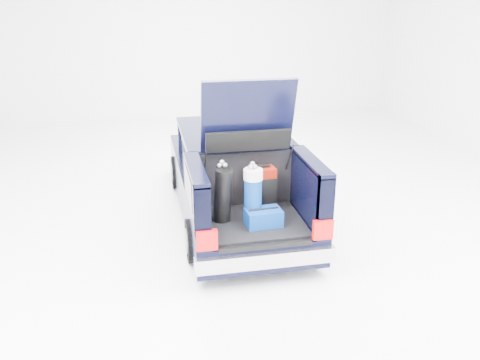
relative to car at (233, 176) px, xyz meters
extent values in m
plane|color=white|center=(0.00, -0.11, -0.67)|extent=(14.00, 14.00, 0.00)
cube|color=black|center=(0.00, 0.54, -0.17)|extent=(1.75, 3.00, 0.70)
cube|color=black|center=(0.00, 2.11, -0.27)|extent=(1.70, 0.30, 0.50)
cube|color=#A4A4AB|center=(0.00, 2.25, -0.34)|extent=(1.72, 0.10, 0.22)
cube|color=black|center=(0.00, 0.04, 0.45)|extent=(1.55, 1.95, 0.54)
cube|color=black|center=(0.00, 0.04, 0.74)|extent=(1.62, 2.05, 0.06)
cube|color=black|center=(0.00, -1.61, -0.32)|extent=(1.75, 1.30, 0.40)
cube|color=black|center=(0.00, -1.59, -0.10)|extent=(1.32, 1.18, 0.05)
cube|color=black|center=(-0.78, -1.61, 0.30)|extent=(0.20, 1.30, 0.85)
cube|color=black|center=(0.78, -1.61, 0.30)|extent=(0.20, 1.30, 0.85)
cube|color=black|center=(-0.78, -1.61, 0.74)|extent=(0.20, 1.30, 0.06)
cube|color=black|center=(0.78, -1.61, 0.74)|extent=(0.20, 1.30, 0.06)
cube|color=black|center=(0.00, -0.99, 0.30)|extent=(1.36, 0.08, 0.84)
cube|color=#A4A4AB|center=(0.00, -2.29, -0.29)|extent=(1.80, 0.12, 0.20)
cube|color=#A90708|center=(-0.74, -2.26, 0.05)|extent=(0.26, 0.07, 0.26)
cube|color=#A90708|center=(0.74, -2.26, 0.05)|extent=(0.26, 0.07, 0.26)
cube|color=black|center=(0.00, -2.25, -0.12)|extent=(1.20, 0.06, 0.06)
cube|color=black|center=(0.00, -1.16, 1.29)|extent=(1.28, 0.33, 1.03)
cube|color=black|center=(0.00, -1.12, 1.43)|extent=(0.95, 0.17, 0.54)
cylinder|color=black|center=(-0.82, 1.34, -0.36)|extent=(0.20, 0.62, 0.62)
cylinder|color=slate|center=(-0.82, 1.34, -0.36)|extent=(0.23, 0.36, 0.36)
cylinder|color=black|center=(0.82, 1.34, -0.36)|extent=(0.20, 0.62, 0.62)
cylinder|color=slate|center=(0.82, 1.34, -0.36)|extent=(0.23, 0.36, 0.36)
cylinder|color=black|center=(-0.82, -1.46, -0.36)|extent=(0.20, 0.62, 0.62)
cylinder|color=slate|center=(-0.82, -1.46, -0.36)|extent=(0.23, 0.36, 0.36)
cylinder|color=black|center=(0.82, -1.46, -0.36)|extent=(0.20, 0.62, 0.62)
cylinder|color=slate|center=(0.82, -1.46, -0.36)|extent=(0.23, 0.36, 0.36)
cube|color=#660C03|center=(0.19, -1.19, 0.23)|extent=(0.41, 0.27, 0.61)
cube|color=black|center=(0.19, -1.19, 0.56)|extent=(0.25, 0.07, 0.03)
cube|color=black|center=(0.19, -1.30, 0.17)|extent=(0.40, 0.05, 0.47)
cylinder|color=black|center=(-0.41, -1.52, 0.31)|extent=(0.34, 0.39, 0.79)
cube|color=white|center=(-0.41, -1.42, 0.34)|extent=(0.09, 0.05, 0.27)
sphere|color=#99999E|center=(-0.45, -1.51, 0.73)|extent=(0.06, 0.06, 0.06)
sphere|color=#99999E|center=(-0.39, -1.55, 0.75)|extent=(0.06, 0.06, 0.06)
cylinder|color=black|center=(-0.03, -1.62, -0.02)|extent=(0.30, 0.30, 0.10)
cylinder|color=navy|center=(-0.03, -1.62, 0.29)|extent=(0.28, 0.28, 0.54)
cylinder|color=white|center=(-0.03, -1.62, 0.61)|extent=(0.30, 0.30, 0.14)
sphere|color=#99999E|center=(0.00, -1.60, 0.71)|extent=(0.06, 0.06, 0.06)
sphere|color=#99999E|center=(-0.03, -1.58, 0.75)|extent=(0.06, 0.06, 0.06)
cube|color=navy|center=(0.09, -1.75, 0.04)|extent=(0.49, 0.34, 0.23)
cylinder|color=black|center=(0.09, -1.75, 0.16)|extent=(0.41, 0.05, 0.02)
camera|label=1|loc=(-1.41, -7.71, 2.92)|focal=38.00mm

